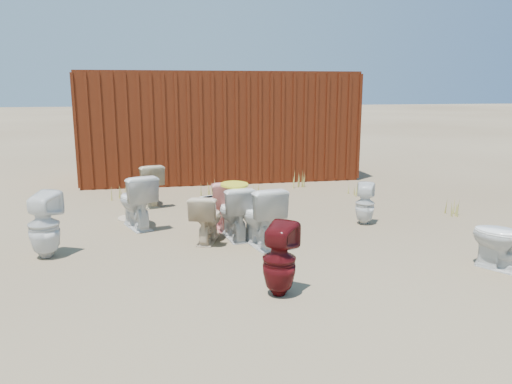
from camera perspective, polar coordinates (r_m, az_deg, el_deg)
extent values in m
plane|color=brown|center=(6.93, 0.96, -5.46)|extent=(100.00, 100.00, 0.00)
cube|color=#46190B|center=(11.78, -4.33, 7.65)|extent=(6.00, 2.40, 2.40)
imported|color=silver|center=(7.63, -13.54, -1.00)|extent=(0.71, 0.91, 0.82)
imported|color=pink|center=(7.44, -3.79, -1.35)|extent=(0.44, 0.74, 0.73)
imported|color=silver|center=(6.57, 0.48, -2.77)|extent=(0.62, 0.87, 0.81)
imported|color=#520E11|center=(5.04, 2.68, -7.72)|extent=(0.48, 0.48, 0.75)
imported|color=white|center=(6.37, 26.76, -4.69)|extent=(0.77, 0.88, 0.78)
imported|color=white|center=(6.65, -23.07, -3.51)|extent=(0.50, 0.50, 0.82)
imported|color=#C2B48E|center=(9.03, -12.27, 0.82)|extent=(0.63, 0.83, 0.75)
imported|color=beige|center=(6.79, -5.64, -2.99)|extent=(0.56, 0.73, 0.66)
imported|color=silver|center=(6.91, -2.46, -2.30)|extent=(0.52, 0.79, 0.75)
imported|color=white|center=(7.80, 12.34, -1.32)|extent=(0.39, 0.39, 0.64)
ellipsoid|color=yellow|center=(6.82, -2.49, 0.86)|extent=(0.38, 0.48, 0.02)
cube|color=white|center=(8.10, -4.58, -1.65)|extent=(0.54, 0.39, 0.35)
ellipsoid|color=#C2AD8D|center=(8.21, -14.14, -2.98)|extent=(0.55, 0.61, 0.02)
ellipsoid|color=beige|center=(7.90, -5.13, -3.22)|extent=(0.50, 0.57, 0.02)
cone|color=#A39C41|center=(9.68, -15.37, 0.02)|extent=(0.36, 0.36, 0.29)
cone|color=#A39C41|center=(9.31, 0.02, 0.02)|extent=(0.32, 0.32, 0.30)
cone|color=#A39C41|center=(9.95, 11.73, 0.47)|extent=(0.36, 0.36, 0.28)
cone|color=#A39C41|center=(9.71, -5.59, 0.40)|extent=(0.30, 0.30, 0.28)
cone|color=#A39C41|center=(10.41, 5.33, 1.33)|extent=(0.34, 0.34, 0.33)
cone|color=#A39C41|center=(8.82, 22.03, -1.66)|extent=(0.28, 0.28, 0.26)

